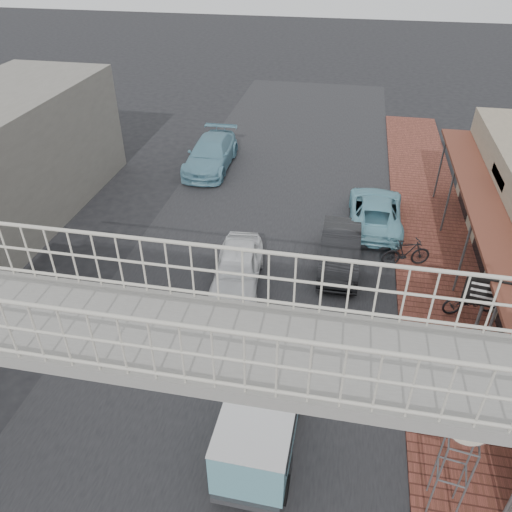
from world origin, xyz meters
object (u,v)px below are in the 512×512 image
at_px(motorcycle_near, 472,300).
at_px(street_clock, 467,433).
at_px(angkot_van, 261,416).
at_px(dark_sedan, 340,250).
at_px(white_hatchback, 237,268).
at_px(angkot_curb, 375,211).
at_px(angkot_far, 211,154).
at_px(motorcycle_far, 406,253).

xyz_separation_m(motorcycle_near, street_clock, (-1.62, -6.85, 2.05)).
distance_m(angkot_van, street_clock, 4.45).
bearing_deg(dark_sedan, white_hatchback, -152.15).
bearing_deg(angkot_van, white_hatchback, 108.75).
height_order(angkot_curb, angkot_far, angkot_far).
bearing_deg(motorcycle_near, dark_sedan, 48.75).
xyz_separation_m(dark_sedan, street_clock, (2.68, -8.87, 1.99)).
bearing_deg(angkot_far, street_clock, -60.87).
xyz_separation_m(dark_sedan, angkot_far, (-6.93, 7.52, 0.08)).
bearing_deg(angkot_van, motorcycle_near, 47.55).
bearing_deg(motorcycle_far, angkot_curb, 3.35).
bearing_deg(white_hatchback, angkot_van, -77.49).
xyz_separation_m(dark_sedan, motorcycle_far, (2.37, 0.32, -0.02)).
xyz_separation_m(dark_sedan, angkot_van, (-1.43, -8.08, 0.48)).
distance_m(motorcycle_near, street_clock, 7.33).
bearing_deg(street_clock, motorcycle_far, 99.95).
distance_m(angkot_curb, angkot_van, 11.66).
height_order(angkot_far, angkot_van, angkot_van).
relative_size(white_hatchback, dark_sedan, 0.99).
bearing_deg(motorcycle_near, motorcycle_far, 23.46).
distance_m(angkot_curb, motorcycle_far, 3.13).
xyz_separation_m(angkot_curb, street_clock, (1.41, -12.12, 2.00)).
bearing_deg(street_clock, white_hatchback, 139.05).
bearing_deg(angkot_far, motorcycle_near, -41.59).
bearing_deg(motorcycle_far, dark_sedan, 80.43).
xyz_separation_m(angkot_curb, motorcycle_far, (1.10, -2.93, -0.01)).
height_order(dark_sedan, motorcycle_far, dark_sedan).
relative_size(angkot_curb, angkot_far, 0.92).
xyz_separation_m(white_hatchback, angkot_van, (2.00, -6.23, 0.46)).
relative_size(angkot_far, motorcycle_near, 2.66).
distance_m(white_hatchback, street_clock, 9.51).
distance_m(angkot_curb, street_clock, 12.36).
height_order(white_hatchback, motorcycle_far, white_hatchback).
height_order(white_hatchback, dark_sedan, white_hatchback).
height_order(white_hatchback, angkot_van, angkot_van).
height_order(angkot_curb, motorcycle_far, angkot_curb).
relative_size(motorcycle_near, motorcycle_far, 1.06).
relative_size(white_hatchback, angkot_van, 1.08).
xyz_separation_m(angkot_curb, angkot_far, (-8.20, 4.27, 0.09)).
height_order(angkot_curb, street_clock, street_clock).
relative_size(angkot_curb, motorcycle_far, 2.58).
bearing_deg(motorcycle_near, angkot_curb, 13.80).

